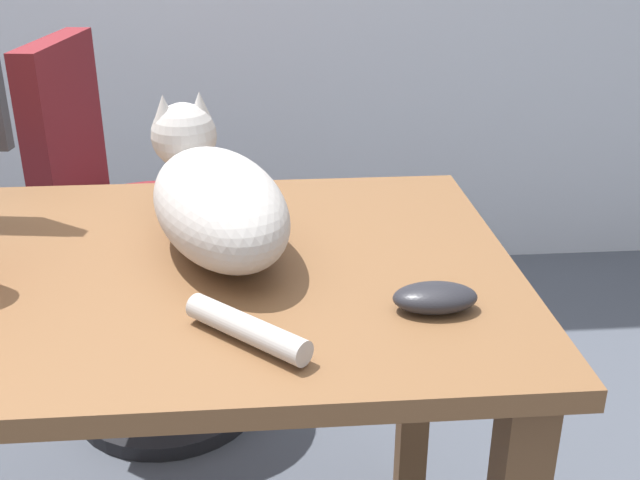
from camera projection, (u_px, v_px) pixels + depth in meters
name	position (u px, v px, depth m)	size (l,w,h in m)	color
desk	(45.00, 335.00, 1.14)	(1.39, 0.71, 0.74)	brown
office_chair	(137.00, 261.00, 1.87)	(0.48, 0.48, 0.95)	black
cat	(214.00, 197.00, 1.13)	(0.28, 0.59, 0.20)	#B2ADA8
computer_mouse	(435.00, 298.00, 0.97)	(0.11, 0.06, 0.04)	#232328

